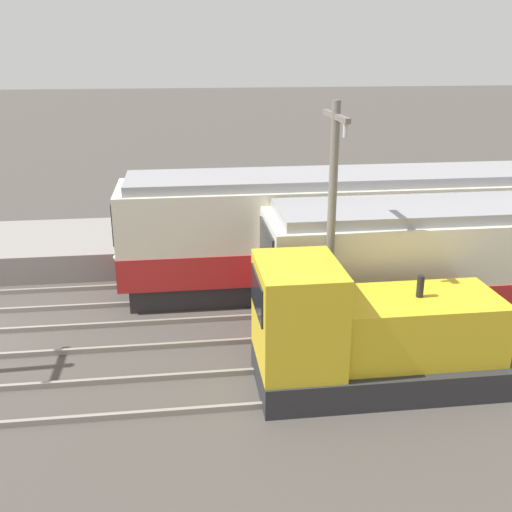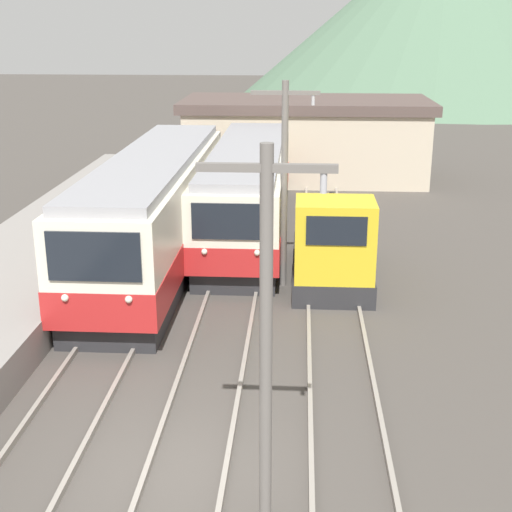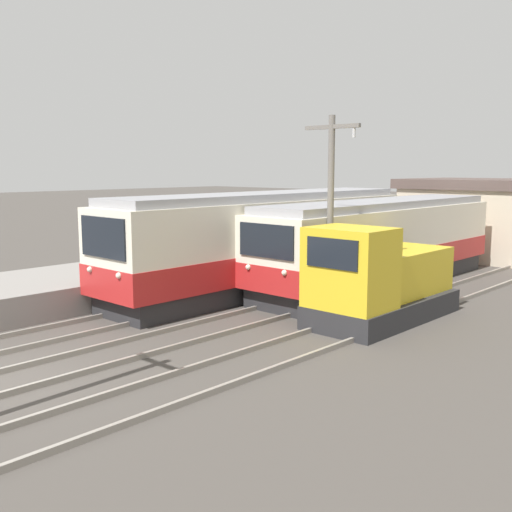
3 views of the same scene
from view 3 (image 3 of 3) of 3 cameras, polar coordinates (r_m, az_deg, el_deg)
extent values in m
cube|color=gray|center=(13.67, -21.89, -11.84)|extent=(0.10, 60.00, 0.14)
cube|color=gray|center=(12.36, -18.72, -13.87)|extent=(0.10, 60.00, 0.14)
cube|color=gray|center=(11.20, -15.08, -16.10)|extent=(0.10, 60.00, 0.14)
cube|color=#28282B|center=(23.22, 1.05, -2.30)|extent=(2.58, 13.83, 0.70)
cube|color=silver|center=(22.96, 1.06, 1.94)|extent=(2.80, 14.41, 2.75)
cube|color=red|center=(23.07, 1.05, -0.24)|extent=(2.84, 14.45, 0.99)
cube|color=black|center=(18.21, -14.38, 1.72)|extent=(2.24, 0.06, 1.21)
sphere|color=silver|center=(19.00, -15.54, -1.24)|extent=(0.18, 0.18, 0.18)
sphere|color=silver|center=(17.72, -12.94, -1.82)|extent=(0.18, 0.18, 0.18)
cube|color=#939399|center=(22.84, 1.07, 5.72)|extent=(2.46, 13.83, 0.28)
cube|color=#28282B|center=(24.46, 11.71, -1.92)|extent=(2.58, 13.00, 0.70)
cube|color=silver|center=(24.23, 11.82, 1.71)|extent=(2.80, 13.54, 2.42)
cube|color=red|center=(24.33, 11.77, -0.10)|extent=(2.84, 13.58, 0.87)
cube|color=black|center=(18.73, 0.96, 1.45)|extent=(2.24, 0.06, 1.06)
sphere|color=silver|center=(19.38, -0.75, -1.06)|extent=(0.18, 0.18, 0.18)
sphere|color=silver|center=(18.36, 2.72, -1.60)|extent=(0.18, 0.18, 0.18)
cube|color=#939399|center=(24.12, 11.92, 4.89)|extent=(2.46, 13.00, 0.28)
cube|color=#28282B|center=(19.01, 12.04, -4.89)|extent=(2.40, 5.49, 0.70)
cube|color=gold|center=(17.17, 8.97, -1.12)|extent=(2.28, 1.76, 2.30)
cube|color=black|center=(16.37, 7.24, 0.24)|extent=(1.68, 0.04, 0.83)
cube|color=gold|center=(19.55, 13.47, -1.43)|extent=(1.92, 3.63, 1.40)
cylinder|color=black|center=(19.41, 13.56, 1.33)|extent=(0.16, 0.16, 0.50)
cylinder|color=slate|center=(18.73, 7.09, 3.63)|extent=(0.20, 0.20, 6.24)
cube|color=slate|center=(18.71, 7.25, 12.12)|extent=(2.00, 0.12, 0.12)
cylinder|color=#B2B2B7|center=(18.24, 9.31, 11.54)|extent=(0.10, 0.10, 0.30)
camera|label=1|loc=(12.12, 55.65, 17.75)|focal=42.00mm
camera|label=2|loc=(12.41, -78.00, 16.81)|focal=50.00mm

